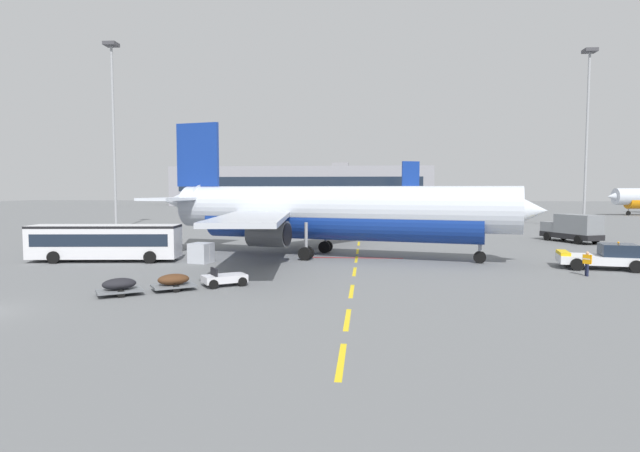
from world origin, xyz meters
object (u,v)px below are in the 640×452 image
airliner_foreground (332,212)px  baggage_train (174,282)px  airliner_mid_left (357,197)px  apron_light_mast_near (113,115)px  pushback_tug (605,257)px  apron_light_mast_far (587,119)px  catering_truck (573,228)px  uld_cargo_container (201,253)px  ground_crew_worker (587,262)px  apron_shuttle_bus (105,240)px

airliner_foreground → baggage_train: 18.25m
airliner_mid_left → apron_light_mast_near: 60.54m
pushback_tug → apron_light_mast_far: (14.72, 40.59, 15.43)m
baggage_train → pushback_tug: bearing=20.5°
catering_truck → baggage_train: bearing=-138.1°
airliner_mid_left → catering_truck: (25.24, -61.12, -2.44)m
uld_cargo_container → baggage_train: bearing=-79.6°
ground_crew_worker → apron_light_mast_far: 49.75m
uld_cargo_container → apron_shuttle_bus: bearing=178.8°
apron_light_mast_near → apron_light_mast_far: apron_light_mast_near is taller
pushback_tug → apron_shuttle_bus: (-39.23, 0.64, 0.85)m
apron_shuttle_bus → pushback_tug: bearing=-0.9°
apron_shuttle_bus → uld_cargo_container: bearing=-1.2°
pushback_tug → apron_light_mast_near: bearing=148.9°
apron_shuttle_bus → baggage_train: bearing=-48.3°
pushback_tug → apron_light_mast_near: apron_light_mast_near is taller
apron_light_mast_near → baggage_train: bearing=-59.7°
airliner_mid_left → apron_shuttle_bus: airliner_mid_left is taller
airliner_foreground → apron_shuttle_bus: size_ratio=2.82×
apron_shuttle_bus → apron_light_mast_near: apron_light_mast_near is taller
airliner_foreground → catering_truck: airliner_foreground is taller
apron_shuttle_bus → ground_crew_worker: (36.55, -4.05, -0.78)m
catering_truck → airliner_mid_left: bearing=112.4°
airliner_mid_left → apron_light_mast_near: bearing=-125.6°
apron_shuttle_bus → ground_crew_worker: 36.78m
apron_shuttle_bus → ground_crew_worker: bearing=-6.3°
airliner_mid_left → baggage_train: bearing=-95.6°
baggage_train → uld_cargo_container: size_ratio=4.04×
catering_truck → apron_light_mast_near: bearing=167.8°
airliner_mid_left → apron_shuttle_bus: bearing=-103.4°
airliner_foreground → catering_truck: (26.01, 14.78, -2.30)m
airliner_mid_left → ground_crew_worker: (17.35, -84.41, -3.11)m
airliner_foreground → catering_truck: size_ratio=4.68×
apron_light_mast_near → apron_shuttle_bus: bearing=-64.6°
airliner_foreground → apron_light_mast_near: bearing=140.5°
airliner_mid_left → baggage_train: 92.35m
airliner_foreground → pushback_tug: 21.64m
airliner_foreground → airliner_mid_left: (0.77, 75.90, 0.13)m
pushback_tug → uld_cargo_container: size_ratio=3.27×
ground_crew_worker → airliner_mid_left: bearing=101.6°
catering_truck → apron_light_mast_far: bearing=65.3°
pushback_tug → uld_cargo_container: 31.07m
pushback_tug → airliner_mid_left: size_ratio=0.18×
airliner_foreground → apron_light_mast_far: size_ratio=1.30×
airliner_mid_left → baggage_train: size_ratio=4.38×
apron_light_mast_far → baggage_train: bearing=-130.4°
ground_crew_worker → uld_cargo_container: ground_crew_worker is taller
airliner_mid_left → catering_truck: size_ratio=4.73×
apron_light_mast_near → apron_light_mast_far: 69.66m
catering_truck → apron_light_mast_far: apron_light_mast_far is taller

